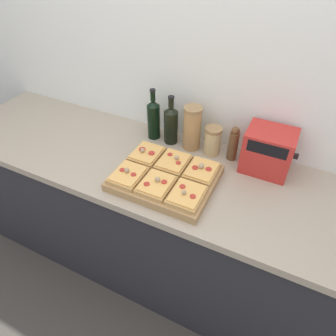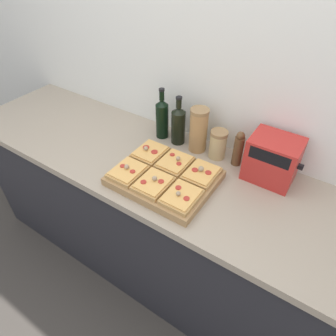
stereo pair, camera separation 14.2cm
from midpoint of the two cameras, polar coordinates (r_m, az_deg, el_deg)
ground_plane at (r=2.09m, az=-6.20°, el=-25.15°), size 12.00×12.00×0.00m
wall_back at (r=1.61m, az=3.42°, el=16.53°), size 6.00×0.06×2.50m
kitchen_counter at (r=1.84m, az=-2.03°, el=-11.05°), size 2.63×0.67×0.91m
cutting_board at (r=1.43m, az=-3.38°, el=-2.04°), size 0.47×0.38×0.04m
pizza_slice_back_left at (r=1.53m, az=-6.75°, el=2.61°), size 0.14×0.17×0.05m
pizza_slice_back_center at (r=1.47m, az=-1.73°, el=1.06°), size 0.14×0.17×0.05m
pizza_slice_back_right at (r=1.42m, az=3.62°, el=-0.60°), size 0.14×0.17×0.05m
pizza_slice_front_left at (r=1.42m, az=-10.50°, el=-1.41°), size 0.14×0.17×0.05m
pizza_slice_front_center at (r=1.35m, az=-5.26°, el=-3.27°), size 0.14×0.17×0.05m
pizza_slice_front_right at (r=1.30m, az=0.46°, el=-5.29°), size 0.14×0.17×0.05m
olive_oil_bottle at (r=1.68m, az=-5.21°, el=9.30°), size 0.07×0.07×0.29m
wine_bottle at (r=1.64m, az=-1.95°, el=8.29°), size 0.08×0.08×0.28m
grain_jar_tall at (r=1.59m, az=2.04°, el=7.52°), size 0.10×0.10×0.24m
grain_jar_short at (r=1.58m, az=5.94°, el=5.11°), size 0.09×0.09×0.16m
pepper_mill at (r=1.54m, az=9.79°, el=4.52°), size 0.05×0.05×0.19m
toaster_oven at (r=1.50m, az=15.97°, el=3.04°), size 0.25×0.18×0.22m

